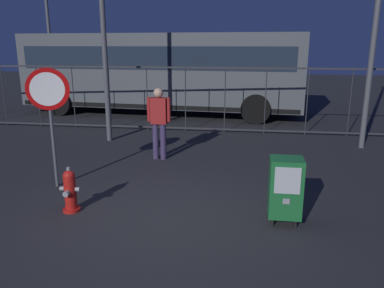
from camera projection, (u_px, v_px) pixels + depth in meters
ground_plane at (162, 219)px, 5.94m from camera, size 60.00×60.00×0.00m
fire_hydrant at (70, 191)px, 6.12m from camera, size 0.33×0.32×0.75m
newspaper_box_primary at (285, 187)px, 5.66m from camera, size 0.48×0.42×1.02m
stop_sign at (49, 103)px, 6.88m from camera, size 0.71×0.31×2.23m
pedestrian at (159, 119)px, 8.78m from camera, size 0.55×0.22×1.67m
fence_barrier at (205, 99)px, 11.53m from camera, size 18.03×0.04×2.00m
bus_near at (161, 69)px, 14.50m from camera, size 10.67×3.44×3.00m
street_light_near_left at (48, 17)px, 16.93m from camera, size 0.32×0.32×6.49m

